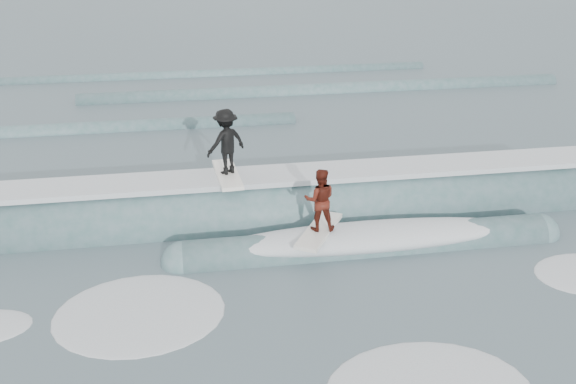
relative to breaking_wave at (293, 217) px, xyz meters
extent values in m
plane|color=#374A50|center=(-0.25, -5.49, -0.04)|extent=(160.00, 160.00, 0.00)
cylinder|color=#3B6463|center=(-0.25, 0.31, -0.04)|extent=(18.84, 2.16, 2.16)
cylinder|color=#3B6463|center=(1.55, -1.89, -0.04)|extent=(9.00, 1.04, 1.04)
sphere|color=#3B6463|center=(-2.95, -1.89, -0.04)|extent=(1.04, 1.04, 1.04)
sphere|color=#3B6463|center=(6.05, -1.89, -0.04)|extent=(1.04, 1.04, 1.04)
cube|color=silver|center=(-0.25, 0.31, 1.11)|extent=(18.00, 1.30, 0.14)
ellipsoid|color=silver|center=(1.55, -1.89, 0.26)|extent=(7.60, 1.30, 0.60)
cube|color=white|center=(-1.69, 0.31, 1.23)|extent=(0.69, 2.03, 0.10)
imported|color=black|center=(-1.69, 0.31, 2.13)|extent=(1.27, 1.10, 1.71)
cube|color=silver|center=(0.30, -1.89, 0.53)|extent=(1.50, 2.00, 0.10)
imported|color=#4B170E|center=(0.30, -1.89, 1.35)|extent=(0.82, 0.67, 1.53)
ellipsoid|color=silver|center=(-3.87, -3.81, -0.04)|extent=(3.55, 2.42, 0.10)
cylinder|color=#3B6463|center=(3.78, 12.51, -0.04)|extent=(22.00, 0.80, 0.80)
cylinder|color=#3B6463|center=(-1.30, 16.51, -0.04)|extent=(22.00, 0.60, 0.60)
camera|label=1|loc=(-2.67, -15.22, 7.59)|focal=40.00mm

